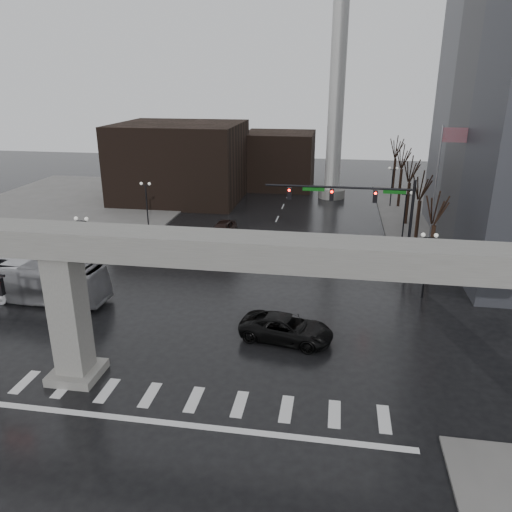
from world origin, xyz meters
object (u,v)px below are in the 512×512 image
object	(u,v)px
signal_mast_arm	(364,205)
far_car	(223,229)
pickup_truck	(287,328)
city_bus	(35,281)

from	to	relation	value
signal_mast_arm	far_car	xyz separation A→B (m)	(-13.74, 7.44, -5.01)
far_car	pickup_truck	bearing A→B (deg)	-60.50
signal_mast_arm	pickup_truck	bearing A→B (deg)	-111.01
city_bus	far_car	xyz separation A→B (m)	(10.16, 17.41, -0.72)
pickup_truck	signal_mast_arm	bearing A→B (deg)	-10.49
signal_mast_arm	far_car	world-z (taller)	signal_mast_arm
city_bus	far_car	bearing A→B (deg)	-28.28
signal_mast_arm	city_bus	world-z (taller)	signal_mast_arm
signal_mast_arm	city_bus	xyz separation A→B (m)	(-23.90, -9.97, -4.29)
signal_mast_arm	pickup_truck	world-z (taller)	signal_mast_arm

